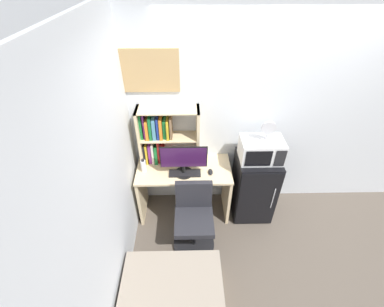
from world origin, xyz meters
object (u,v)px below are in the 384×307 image
at_px(keyboard, 185,173).
at_px(desk_chair, 194,221).
at_px(water_bottle, 144,166).
at_px(hutch_bookshelf, 160,136).
at_px(wall_corkboard, 148,71).
at_px(computer_mouse, 210,172).
at_px(mini_fridge, 254,186).
at_px(desk_fan, 268,130).
at_px(monitor, 184,159).
at_px(microwave, 261,150).
at_px(bed, 173,298).

bearing_deg(keyboard, desk_chair, -76.32).
relative_size(keyboard, water_bottle, 2.04).
distance_m(hutch_bookshelf, water_bottle, 0.42).
distance_m(keyboard, wall_corkboard, 1.23).
bearing_deg(wall_corkboard, water_bottle, -111.52).
bearing_deg(desk_chair, computer_mouse, 63.55).
relative_size(hutch_bookshelf, water_bottle, 3.97).
distance_m(mini_fridge, wall_corkboard, 1.93).
relative_size(keyboard, desk_fan, 1.50).
relative_size(monitor, computer_mouse, 5.06).
xyz_separation_m(hutch_bookshelf, computer_mouse, (0.60, -0.26, -0.36)).
bearing_deg(water_bottle, desk_chair, -38.03).
bearing_deg(water_bottle, mini_fridge, 1.06).
bearing_deg(desk_fan, mini_fridge, 175.17).
xyz_separation_m(monitor, microwave, (0.90, 0.07, 0.07)).
distance_m(water_bottle, bed, 1.44).
xyz_separation_m(hutch_bookshelf, water_bottle, (-0.21, -0.22, -0.29)).
distance_m(hutch_bookshelf, bed, 1.73).
relative_size(computer_mouse, microwave, 0.22).
bearing_deg(water_bottle, wall_corkboard, 68.48).
bearing_deg(microwave, bed, -129.02).
bearing_deg(hutch_bookshelf, water_bottle, -133.38).
bearing_deg(desk_fan, desk_chair, -149.45).
relative_size(keyboard, desk_chair, 0.42).
bearing_deg(bed, hutch_bookshelf, 96.34).
bearing_deg(hutch_bookshelf, desk_chair, -60.38).
bearing_deg(hutch_bookshelf, mini_fridge, -9.22).
bearing_deg(water_bottle, desk_fan, 0.94).
xyz_separation_m(hutch_bookshelf, desk_fan, (1.21, -0.19, 0.19)).
xyz_separation_m(keyboard, bed, (-0.13, -1.17, -0.58)).
distance_m(microwave, desk_fan, 0.28).
height_order(hutch_bookshelf, monitor, hutch_bookshelf).
xyz_separation_m(monitor, bed, (-0.12, -1.18, -0.78)).
xyz_separation_m(water_bottle, desk_fan, (1.41, 0.02, 0.48)).
height_order(microwave, desk_chair, microwave).
distance_m(microwave, wall_corkboard, 1.54).
bearing_deg(water_bottle, microwave, 1.19).
xyz_separation_m(water_bottle, desk_chair, (0.59, -0.46, -0.46)).
height_order(mini_fridge, wall_corkboard, wall_corkboard).
height_order(computer_mouse, mini_fridge, mini_fridge).
relative_size(hutch_bookshelf, monitor, 1.34).
relative_size(water_bottle, bed, 0.19).
relative_size(desk_chair, wall_corkboard, 1.36).
height_order(bed, wall_corkboard, wall_corkboard).
height_order(monitor, microwave, microwave).
relative_size(keyboard, wall_corkboard, 0.57).
xyz_separation_m(computer_mouse, desk_fan, (0.61, 0.07, 0.55)).
height_order(microwave, desk_fan, desk_fan).
bearing_deg(keyboard, microwave, 5.37).
relative_size(monitor, wall_corkboard, 0.83).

